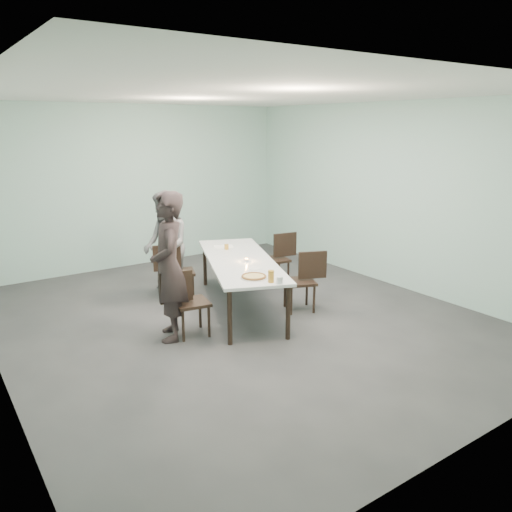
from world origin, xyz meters
TOP-DOWN VIEW (x-y plane):
  - ground at (0.00, 0.00)m, footprint 7.00×7.00m
  - room_shell at (0.00, 0.00)m, footprint 6.02×7.02m
  - table at (0.25, 0.34)m, footprint 1.80×2.75m
  - chair_near_left at (-0.86, -0.10)m, footprint 0.64×0.48m
  - chair_far_left at (-0.36, 1.24)m, footprint 0.65×0.54m
  - chair_near_right at (0.99, -0.24)m, footprint 0.65×0.55m
  - chair_far_right at (1.43, 0.96)m, footprint 0.64×0.49m
  - diner_near at (-1.04, -0.04)m, footprint 0.67×0.80m
  - diner_far at (-0.43, 1.39)m, footprint 0.76×0.91m
  - pizza at (-0.11, -0.53)m, footprint 0.34×0.34m
  - side_plate at (0.14, -0.19)m, footprint 0.18×0.18m
  - beer_glass at (-0.03, -0.80)m, footprint 0.08×0.08m
  - water_tumbler at (0.02, -0.90)m, footprint 0.08×0.08m
  - tealight at (0.25, 0.17)m, footprint 0.06×0.06m
  - amber_tumbler at (0.39, 0.95)m, footprint 0.07×0.07m
  - menu at (0.44, 1.12)m, footprint 0.36×0.32m

SIDE VIEW (x-z plane):
  - ground at x=0.00m, z-range 0.00..0.00m
  - chair_near_left at x=-0.86m, z-range 0.07..0.94m
  - chair_far_left at x=-0.36m, z-range 0.07..0.94m
  - chair_near_right at x=0.99m, z-range 0.07..0.94m
  - chair_far_right at x=1.43m, z-range 0.07..0.94m
  - table at x=0.25m, z-range 0.32..1.07m
  - menu at x=0.44m, z-range 0.75..0.76m
  - side_plate at x=0.14m, z-range 0.75..0.76m
  - pizza at x=-0.11m, z-range 0.75..0.79m
  - tealight at x=0.25m, z-range 0.75..0.79m
  - amber_tumbler at x=0.39m, z-range 0.75..0.83m
  - water_tumbler at x=0.02m, z-range 0.75..0.84m
  - beer_glass at x=-0.03m, z-range 0.75..0.90m
  - diner_far at x=-0.43m, z-range 0.00..1.67m
  - diner_near at x=-1.04m, z-range 0.00..1.86m
  - room_shell at x=0.00m, z-range 0.52..3.53m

